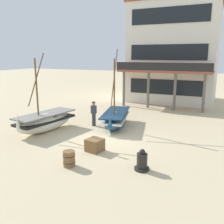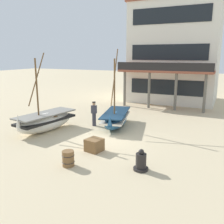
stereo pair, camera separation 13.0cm
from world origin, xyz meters
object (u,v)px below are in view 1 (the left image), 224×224
at_px(fisherman_by_hull, 94,114).
at_px(cargo_crate, 95,145).
at_px(fishing_boat_near_left, 45,121).
at_px(wooden_barrel, 69,159).
at_px(capstan_winch, 142,162).
at_px(fishing_boat_centre_large, 116,118).
at_px(harbor_building_main, 174,53).

distance_m(fisherman_by_hull, cargo_crate, 4.69).
bearing_deg(fishing_boat_near_left, wooden_barrel, -40.50).
bearing_deg(wooden_barrel, capstan_winch, 18.34).
bearing_deg(fishing_boat_near_left, fisherman_by_hull, 47.15).
distance_m(fisherman_by_hull, wooden_barrel, 6.48).
height_order(fishing_boat_centre_large, harbor_building_main, harbor_building_main).
height_order(fishing_boat_near_left, harbor_building_main, harbor_building_main).
bearing_deg(fishing_boat_centre_large, fisherman_by_hull, -160.41).
bearing_deg(harbor_building_main, fishing_boat_near_left, -108.69).
distance_m(capstan_winch, harbor_building_main, 18.31).
bearing_deg(cargo_crate, wooden_barrel, -94.59).
bearing_deg(wooden_barrel, fishing_boat_centre_large, 96.19).
bearing_deg(harbor_building_main, fisherman_by_hull, -102.69).
relative_size(capstan_winch, wooden_barrel, 1.33).
xyz_separation_m(fishing_boat_near_left, harbor_building_main, (5.02, 14.84, 4.37)).
bearing_deg(capstan_winch, cargo_crate, 159.90).
xyz_separation_m(fisherman_by_hull, harbor_building_main, (2.80, 12.45, 4.18)).
relative_size(fishing_boat_centre_large, cargo_crate, 6.78).
distance_m(wooden_barrel, harbor_building_main, 19.14).
distance_m(capstan_winch, wooden_barrel, 3.17).
bearing_deg(fishing_boat_near_left, fishing_boat_centre_large, 38.55).
xyz_separation_m(fishing_boat_near_left, cargo_crate, (4.51, -1.67, -0.33)).
distance_m(cargo_crate, harbor_building_main, 17.17).
bearing_deg(cargo_crate, capstan_winch, -20.10).
bearing_deg(fishing_boat_centre_large, fishing_boat_near_left, -141.45).
distance_m(fishing_boat_centre_large, wooden_barrel, 6.64).
relative_size(fisherman_by_hull, harbor_building_main, 0.17).
relative_size(fishing_boat_near_left, fisherman_by_hull, 2.92).
bearing_deg(fisherman_by_hull, fishing_boat_centre_large, 19.59).
xyz_separation_m(wooden_barrel, cargo_crate, (0.16, 2.04, -0.03)).
relative_size(fishing_boat_near_left, harbor_building_main, 0.49).
height_order(cargo_crate, harbor_building_main, harbor_building_main).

